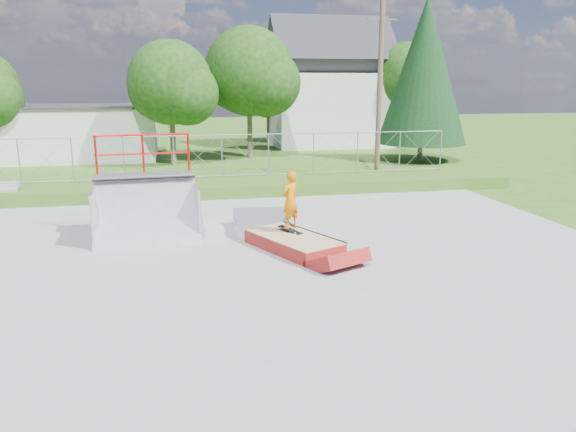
# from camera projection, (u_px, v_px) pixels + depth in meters

# --- Properties ---
(ground) EXTENTS (120.00, 120.00, 0.00)m
(ground) POSITION_uv_depth(u_px,v_px,m) (261.00, 265.00, 14.03)
(ground) COLOR #335A19
(ground) RESTS_ON ground
(concrete_pad) EXTENTS (20.00, 16.00, 0.04)m
(concrete_pad) POSITION_uv_depth(u_px,v_px,m) (261.00, 264.00, 14.03)
(concrete_pad) COLOR gray
(concrete_pad) RESTS_ON ground
(grass_berm) EXTENTS (24.00, 3.00, 0.50)m
(grass_berm) POSITION_uv_depth(u_px,v_px,m) (225.00, 187.00, 23.02)
(grass_berm) COLOR #335A19
(grass_berm) RESTS_ON ground
(grind_box) EXTENTS (2.44, 3.14, 0.42)m
(grind_box) POSITION_uv_depth(u_px,v_px,m) (293.00, 243.00, 15.15)
(grind_box) COLOR maroon
(grind_box) RESTS_ON concrete_pad
(quarter_pipe) EXTENTS (3.05, 2.63, 2.93)m
(quarter_pipe) POSITION_uv_depth(u_px,v_px,m) (145.00, 190.00, 15.99)
(quarter_pipe) COLOR #ACAFB5
(quarter_pipe) RESTS_ON concrete_pad
(flat_bank_ramp) EXTENTS (1.80, 1.91, 0.51)m
(flat_bank_ramp) POSITION_uv_depth(u_px,v_px,m) (262.00, 223.00, 17.13)
(flat_bank_ramp) COLOR #ACAFB5
(flat_bank_ramp) RESTS_ON concrete_pad
(skateboard) EXTENTS (0.65, 0.77, 0.13)m
(skateboard) POSITION_uv_depth(u_px,v_px,m) (290.00, 230.00, 15.48)
(skateboard) COLOR black
(skateboard) RESTS_ON grind_box
(skater) EXTENTS (0.69, 0.65, 1.58)m
(skater) POSITION_uv_depth(u_px,v_px,m) (290.00, 202.00, 15.29)
(skater) COLOR orange
(skater) RESTS_ON grind_box
(chain_link_fence) EXTENTS (20.00, 0.06, 1.80)m
(chain_link_fence) POSITION_uv_depth(u_px,v_px,m) (222.00, 156.00, 23.71)
(chain_link_fence) COLOR gray
(chain_link_fence) RESTS_ON grass_berm
(utility_building_flat) EXTENTS (10.00, 6.00, 3.00)m
(utility_building_flat) POSITION_uv_depth(u_px,v_px,m) (69.00, 133.00, 33.07)
(utility_building_flat) COLOR silver
(utility_building_flat) RESTS_ON ground
(gable_house) EXTENTS (8.40, 6.08, 8.94)m
(gable_house) POSITION_uv_depth(u_px,v_px,m) (329.00, 91.00, 39.66)
(gable_house) COLOR silver
(gable_house) RESTS_ON ground
(utility_pole) EXTENTS (0.24, 0.24, 8.00)m
(utility_pole) POSITION_uv_depth(u_px,v_px,m) (379.00, 92.00, 26.00)
(utility_pole) COLOR brown
(utility_pole) RESTS_ON ground
(tree_left_near) EXTENTS (4.76, 4.48, 6.65)m
(tree_left_near) POSITION_uv_depth(u_px,v_px,m) (175.00, 86.00, 29.69)
(tree_left_near) COLOR brown
(tree_left_near) RESTS_ON ground
(tree_center) EXTENTS (5.44, 5.12, 7.60)m
(tree_center) POSITION_uv_depth(u_px,v_px,m) (254.00, 75.00, 32.32)
(tree_center) COLOR brown
(tree_center) RESTS_ON ground
(tree_right_far) EXTENTS (5.10, 4.80, 7.12)m
(tree_right_far) POSITION_uv_depth(u_px,v_px,m) (412.00, 80.00, 38.45)
(tree_right_far) COLOR brown
(tree_right_far) RESTS_ON ground
(tree_back_mid) EXTENTS (4.08, 3.84, 5.70)m
(tree_back_mid) POSITION_uv_depth(u_px,v_px,m) (272.00, 93.00, 40.74)
(tree_back_mid) COLOR brown
(tree_back_mid) RESTS_ON ground
(conifer_tree) EXTENTS (5.04, 5.04, 9.10)m
(conifer_tree) POSITION_uv_depth(u_px,v_px,m) (424.00, 71.00, 31.39)
(conifer_tree) COLOR brown
(conifer_tree) RESTS_ON ground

